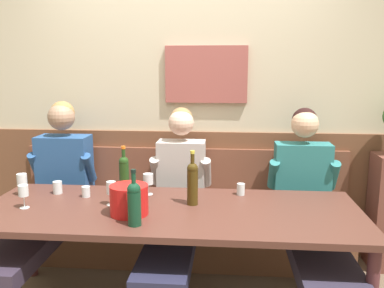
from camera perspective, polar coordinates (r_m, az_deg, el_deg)
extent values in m
cube|color=beige|center=(3.52, -0.92, 7.03)|extent=(6.80, 0.08, 2.80)
cube|color=#9A4D47|center=(3.44, 2.00, 9.67)|extent=(0.68, 0.04, 0.47)
cube|color=brown|center=(3.63, -0.97, -6.69)|extent=(6.80, 0.03, 1.08)
cube|color=brown|center=(3.54, -1.34, -12.75)|extent=(2.76, 0.42, 0.44)
cube|color=brown|center=(3.44, -1.36, -9.01)|extent=(2.70, 0.39, 0.05)
cube|color=brown|center=(3.55, -1.04, -4.17)|extent=(2.76, 0.04, 0.45)
cube|color=#522E25|center=(2.68, -3.11, -9.35)|extent=(2.46, 0.92, 0.04)
cylinder|color=#582829|center=(3.50, -21.59, -11.56)|extent=(0.07, 0.07, 0.69)
cylinder|color=#533429|center=(3.26, 19.21, -13.14)|extent=(0.07, 0.07, 0.69)
cube|color=#342A3B|center=(3.15, -21.39, -12.36)|extent=(0.36, 1.19, 0.11)
cube|color=#264C83|center=(3.59, -17.28, -3.45)|extent=(0.42, 0.24, 0.58)
sphere|color=#A17B62|center=(3.51, -17.76, 3.61)|extent=(0.22, 0.22, 0.22)
sphere|color=#9E7743|center=(3.52, -17.63, 4.10)|extent=(0.20, 0.20, 0.20)
cylinder|color=#264C83|center=(3.63, -20.87, -2.94)|extent=(0.08, 0.20, 0.27)
cylinder|color=#264C83|center=(3.46, -14.17, -3.21)|extent=(0.08, 0.20, 0.27)
cube|color=#252641|center=(2.87, -2.92, -13.91)|extent=(0.32, 1.19, 0.11)
cube|color=#B4ABA7|center=(3.35, -1.47, -4.20)|extent=(0.38, 0.22, 0.55)
sphere|color=beige|center=(3.26, -1.53, 3.00)|extent=(0.20, 0.20, 0.20)
sphere|color=#987347|center=(3.28, -1.48, 3.50)|extent=(0.19, 0.19, 0.19)
cylinder|color=#B4ABA7|center=(3.33, -5.04, -3.81)|extent=(0.08, 0.20, 0.27)
cylinder|color=#B4ABA7|center=(3.29, 1.97, -3.98)|extent=(0.08, 0.20, 0.27)
cube|color=#312C3F|center=(2.91, 16.95, -14.02)|extent=(0.37, 1.20, 0.11)
cube|color=#2A7274|center=(3.39, 15.07, -4.46)|extent=(0.44, 0.20, 0.54)
sphere|color=#DFB28E|center=(3.29, 15.47, 2.70)|extent=(0.21, 0.21, 0.21)
sphere|color=black|center=(3.32, 15.42, 3.22)|extent=(0.20, 0.20, 0.20)
cylinder|color=#2A7274|center=(3.31, 11.29, -4.14)|extent=(0.08, 0.20, 0.27)
cylinder|color=#2A7274|center=(3.39, 19.04, -4.17)|extent=(0.08, 0.20, 0.27)
cylinder|color=red|center=(2.57, -8.76, -7.69)|extent=(0.24, 0.24, 0.19)
cylinder|color=#123A25|center=(2.40, -8.03, -8.89)|extent=(0.08, 0.08, 0.20)
sphere|color=#123A25|center=(2.36, -8.11, -6.28)|extent=(0.08, 0.08, 0.08)
cylinder|color=#123A25|center=(2.35, -8.14, -5.03)|extent=(0.03, 0.03, 0.09)
cylinder|color=black|center=(2.33, -8.18, -3.76)|extent=(0.03, 0.03, 0.02)
cylinder|color=#3F2E0E|center=(2.71, 0.07, -6.08)|extent=(0.07, 0.07, 0.23)
sphere|color=#3F2E0E|center=(2.67, 0.07, -3.43)|extent=(0.07, 0.07, 0.07)
cylinder|color=#3F2E0E|center=(2.66, 0.07, -2.30)|extent=(0.03, 0.03, 0.09)
cylinder|color=gold|center=(2.65, 0.07, -1.15)|extent=(0.03, 0.03, 0.02)
cylinder|color=#203F17|center=(2.97, -9.42, -4.75)|extent=(0.07, 0.07, 0.23)
sphere|color=#203F17|center=(2.94, -9.50, -2.41)|extent=(0.07, 0.07, 0.07)
cylinder|color=#203F17|center=(2.93, -9.53, -1.46)|extent=(0.03, 0.03, 0.08)
cylinder|color=orange|center=(2.92, -9.56, -0.48)|extent=(0.03, 0.03, 0.02)
cylinder|color=silver|center=(2.96, -6.09, -6.96)|extent=(0.06, 0.06, 0.00)
cylinder|color=silver|center=(2.95, -6.10, -6.25)|extent=(0.01, 0.01, 0.07)
cylinder|color=silver|center=(2.93, -6.13, -4.86)|extent=(0.07, 0.07, 0.08)
cylinder|color=#E3DD83|center=(2.94, -6.12, -5.34)|extent=(0.06, 0.06, 0.02)
cylinder|color=silver|center=(3.17, -22.47, -6.58)|extent=(0.06, 0.06, 0.00)
cylinder|color=silver|center=(3.15, -22.53, -5.88)|extent=(0.01, 0.01, 0.08)
cylinder|color=silver|center=(3.13, -22.63, -4.54)|extent=(0.07, 0.07, 0.08)
cylinder|color=beige|center=(3.14, -22.60, -4.95)|extent=(0.06, 0.06, 0.03)
cylinder|color=silver|center=(2.79, -11.11, -8.28)|extent=(0.07, 0.07, 0.00)
cylinder|color=silver|center=(2.77, -11.14, -7.54)|extent=(0.01, 0.01, 0.07)
cylinder|color=silver|center=(2.75, -11.20, -6.00)|extent=(0.06, 0.06, 0.08)
cylinder|color=#EDDE82|center=(2.76, -11.18, -6.50)|extent=(0.05, 0.05, 0.03)
cylinder|color=silver|center=(2.89, -22.29, -8.22)|extent=(0.06, 0.06, 0.00)
cylinder|color=silver|center=(2.88, -22.35, -7.45)|extent=(0.01, 0.01, 0.08)
cylinder|color=silver|center=(2.85, -22.46, -6.02)|extent=(0.06, 0.06, 0.07)
cylinder|color=#E1D479|center=(2.86, -22.42, -6.52)|extent=(0.06, 0.06, 0.02)
cylinder|color=silver|center=(2.95, 6.82, -6.28)|extent=(0.06, 0.06, 0.08)
cylinder|color=silver|center=(3.11, -18.23, -5.77)|extent=(0.06, 0.06, 0.09)
cylinder|color=silver|center=(2.98, -14.56, -6.44)|extent=(0.06, 0.06, 0.08)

